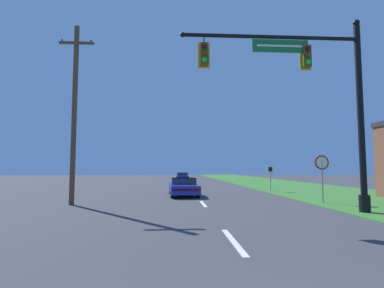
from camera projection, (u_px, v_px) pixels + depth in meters
name	position (u px, v px, depth m)	size (l,w,h in m)	color
grass_verge_right	(286.00, 185.00, 32.07)	(10.00, 110.00, 0.04)	#38752D
road_center_line	(194.00, 192.00, 23.50)	(0.16, 34.80, 0.01)	silver
signal_mast	(319.00, 94.00, 12.69)	(7.92, 0.47, 8.29)	black
car_ahead	(183.00, 187.00, 20.31)	(2.04, 4.65, 1.19)	black
far_car	(182.00, 177.00, 45.63)	(1.82, 4.27, 1.19)	black
stop_sign	(322.00, 168.00, 15.78)	(0.76, 0.07, 2.50)	gray
route_sign_post	(270.00, 172.00, 23.81)	(0.55, 0.06, 2.03)	gray
utility_pole_near	(74.00, 111.00, 15.58)	(1.80, 0.26, 9.40)	brown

